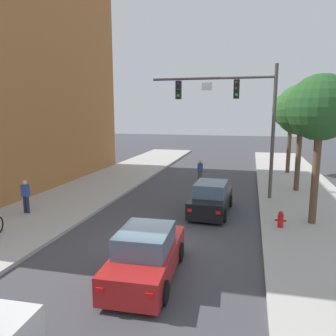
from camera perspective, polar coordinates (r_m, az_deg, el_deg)
name	(u,v)px	position (r m, az deg, el deg)	size (l,w,h in m)	color
ground_plane	(155,246)	(12.82, -2.33, -13.44)	(120.00, 120.00, 0.00)	#424247
sidewalk_left	(11,229)	(15.82, -25.87, -9.58)	(5.00, 60.00, 0.15)	#B2AFA8
traffic_signal_mast	(237,106)	(19.15, 12.06, 10.52)	(7.08, 0.38, 7.50)	#514C47
car_lead_black	(211,199)	(16.64, 7.58, -5.38)	(1.96, 4.30, 1.60)	black
car_following_red	(146,255)	(10.34, -3.80, -15.04)	(1.99, 4.31, 1.60)	#B21E1E
pedestrian_sidewalk_left_walker	(26,195)	(17.35, -23.71, -4.35)	(0.36, 0.22, 1.64)	#232847
pedestrian_crossing_road	(200,170)	(23.52, 5.66, -0.39)	(0.36, 0.22, 1.64)	brown
fire_hydrant	(281,219)	(14.94, 19.15, -8.50)	(0.48, 0.24, 0.72)	red
street_tree_nearest	(321,109)	(15.37, 25.22, 9.38)	(2.81, 2.81, 6.50)	brown
street_tree_second	(301,110)	(21.66, 22.38, 9.35)	(3.11, 3.11, 6.60)	brown
street_tree_third	(291,110)	(27.96, 20.82, 9.43)	(2.94, 2.94, 6.55)	brown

